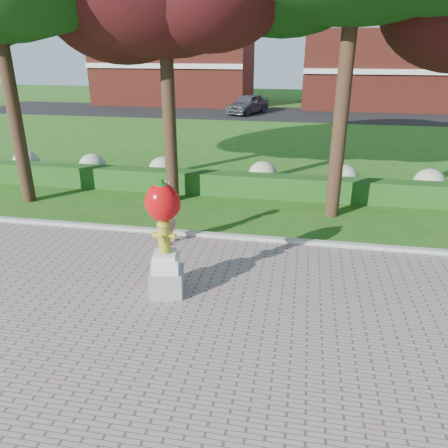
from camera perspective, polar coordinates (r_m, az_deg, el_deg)
name	(u,v)px	position (r m, az deg, el deg)	size (l,w,h in m)	color
ground	(182,291)	(9.96, -5.53, -8.74)	(100.00, 100.00, 0.00)	#285515
walkway	(105,435)	(7.04, -15.25, -25.08)	(40.00, 14.00, 0.04)	gray
curb	(210,235)	(12.51, -1.84, -1.49)	(40.00, 0.18, 0.15)	#ADADA5
lawn_hedge	(233,184)	(16.09, 1.17, 5.23)	(24.00, 0.70, 0.80)	#153F12
hydrangea_row	(252,174)	(16.92, 3.65, 6.58)	(20.10, 1.10, 0.99)	#97A27B
street	(275,114)	(36.62, 6.71, 14.12)	(50.00, 8.00, 0.02)	black
building_left	(175,64)	(44.02, -6.37, 20.05)	(14.00, 8.00, 7.00)	maroon
building_right	(374,69)	(42.58, 18.96, 18.58)	(12.00, 8.00, 6.40)	maroon
hydrant_sculpture	(164,236)	(9.24, -7.81, -1.55)	(0.83, 0.83, 2.60)	gray
woman	(169,213)	(11.87, -7.23, 1.48)	(0.65, 0.43, 1.79)	tan
parked_car	(248,104)	(36.38, 3.12, 15.43)	(1.83, 4.55, 1.55)	#43454B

